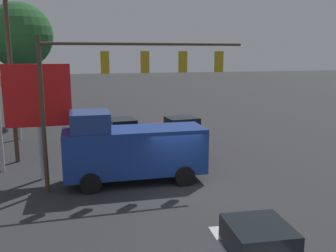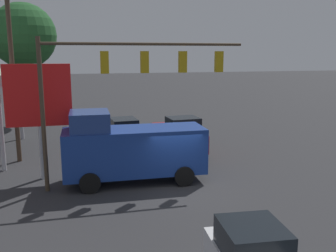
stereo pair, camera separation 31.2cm
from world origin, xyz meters
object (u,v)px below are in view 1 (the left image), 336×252
at_px(street_tree, 20,36).
at_px(utility_pole, 11,72).
at_px(delivery_truck, 131,149).
at_px(sedan_waiting, 122,133).
at_px(traffic_signal_assembly, 128,73).
at_px(pickup_parked, 178,135).
at_px(price_sign, 38,99).

bearing_deg(street_tree, utility_pole, 93.37).
height_order(delivery_truck, sedan_waiting, delivery_truck).
bearing_deg(traffic_signal_assembly, delivery_truck, -113.63).
xyz_separation_m(traffic_signal_assembly, pickup_parked, (-3.89, -5.03, -4.23)).
bearing_deg(delivery_truck, utility_pole, -39.89).
bearing_deg(pickup_parked, street_tree, -145.68).
xyz_separation_m(traffic_signal_assembly, sedan_waiting, (-0.71, -7.41, -4.39)).
xyz_separation_m(delivery_truck, sedan_waiting, (-0.59, -7.13, -0.74)).
bearing_deg(traffic_signal_assembly, street_tree, -70.14).
bearing_deg(traffic_signal_assembly, utility_pole, -43.45).
xyz_separation_m(traffic_signal_assembly, price_sign, (4.14, -1.86, -1.27)).
xyz_separation_m(utility_pole, price_sign, (-1.60, 3.58, -1.17)).
relative_size(traffic_signal_assembly, price_sign, 1.65).
height_order(traffic_signal_assembly, pickup_parked, traffic_signal_assembly).
bearing_deg(street_tree, price_sign, 98.28).
distance_m(traffic_signal_assembly, sedan_waiting, 8.64).
height_order(price_sign, sedan_waiting, price_sign).
bearing_deg(utility_pole, traffic_signal_assembly, 136.55).
relative_size(pickup_parked, delivery_truck, 0.78).
xyz_separation_m(pickup_parked, delivery_truck, (3.77, 4.75, 0.58)).
distance_m(price_sign, pickup_parked, 9.12).
relative_size(price_sign, pickup_parked, 1.08).
bearing_deg(price_sign, pickup_parked, -158.46).
distance_m(delivery_truck, sedan_waiting, 7.19).
bearing_deg(street_tree, pickup_parked, 128.78).
height_order(traffic_signal_assembly, street_tree, street_tree).
bearing_deg(street_tree, sedan_waiting, 124.33).
bearing_deg(pickup_parked, price_sign, -72.93).
relative_size(utility_pole, pickup_parked, 1.85).
xyz_separation_m(utility_pole, street_tree, (0.74, -12.49, 2.47)).
height_order(utility_pole, sedan_waiting, utility_pole).
bearing_deg(delivery_truck, price_sign, -18.93).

